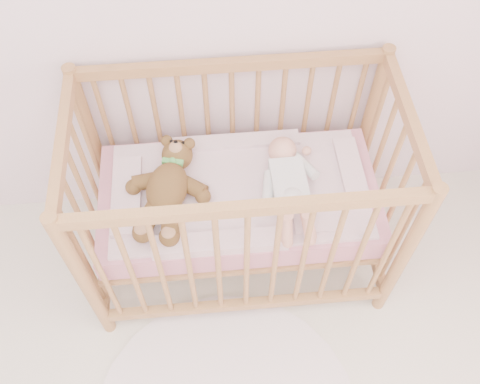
{
  "coord_description": "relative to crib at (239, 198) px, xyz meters",
  "views": [
    {
      "loc": [
        0.29,
        0.29,
        2.47
      ],
      "look_at": [
        0.4,
        1.55,
        0.62
      ],
      "focal_mm": 40.0,
      "sensor_mm": 36.0,
      "label": 1
    }
  ],
  "objects": [
    {
      "name": "blanket",
      "position": [
        -0.0,
        0.0,
        0.06
      ],
      "size": [
        1.1,
        0.58,
        0.06
      ],
      "primitive_type": null,
      "color": "pink",
      "rests_on": "mattress"
    },
    {
      "name": "baby",
      "position": [
        0.21,
        -0.02,
        0.14
      ],
      "size": [
        0.28,
        0.56,
        0.13
      ],
      "primitive_type": null,
      "rotation": [
        0.0,
        0.0,
        0.02
      ],
      "color": "white",
      "rests_on": "blanket"
    },
    {
      "name": "mattress",
      "position": [
        -0.0,
        0.0,
        -0.01
      ],
      "size": [
        1.22,
        0.62,
        0.13
      ],
      "primitive_type": "cube",
      "color": "pink",
      "rests_on": "crib"
    },
    {
      "name": "teddy_bear",
      "position": [
        -0.3,
        -0.02,
        0.15
      ],
      "size": [
        0.5,
        0.62,
        0.15
      ],
      "primitive_type": null,
      "rotation": [
        0.0,
        0.0,
        -0.24
      ],
      "color": "brown",
      "rests_on": "blanket"
    },
    {
      "name": "crib",
      "position": [
        0.0,
        0.0,
        0.0
      ],
      "size": [
        1.36,
        0.76,
        1.0
      ],
      "primitive_type": null,
      "color": "#B47C4C",
      "rests_on": "floor"
    }
  ]
}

